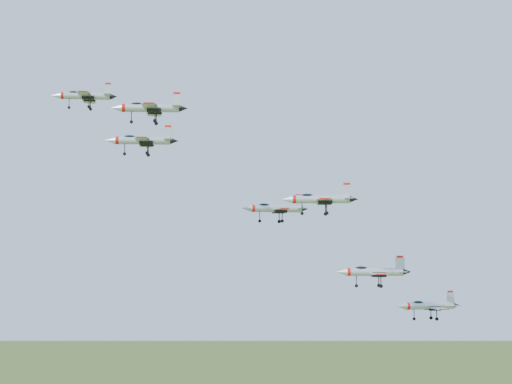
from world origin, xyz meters
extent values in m
cylinder|color=silver|center=(-22.09, 11.85, 154.12)|extent=(9.53, 1.63, 1.37)
cone|color=silver|center=(-27.78, 12.00, 154.12)|extent=(1.94, 1.42, 1.37)
cone|color=black|center=(-16.60, 11.69, 154.12)|extent=(1.51, 1.21, 1.17)
ellipsoid|color=black|center=(-24.41, 11.91, 154.64)|extent=(2.35, 1.05, 0.87)
cube|color=silver|center=(-21.96, 8.89, 153.86)|extent=(2.55, 4.71, 0.15)
cube|color=silver|center=(-21.80, 14.79, 153.86)|extent=(2.55, 4.71, 0.15)
cube|color=silver|center=(-17.76, 11.73, 155.55)|extent=(1.59, 0.17, 2.22)
cube|color=red|center=(-17.76, 11.73, 156.71)|extent=(1.16, 0.18, 0.37)
cylinder|color=silver|center=(-10.40, 2.32, 143.95)|extent=(10.11, 2.00, 1.45)
cone|color=silver|center=(-16.42, 2.65, 143.95)|extent=(2.09, 1.56, 1.45)
cone|color=black|center=(-4.60, 2.00, 143.95)|extent=(1.63, 1.32, 1.23)
ellipsoid|color=black|center=(-12.85, 2.45, 144.50)|extent=(2.51, 1.18, 0.92)
cube|color=silver|center=(-10.34, -0.82, 143.67)|extent=(2.83, 5.05, 0.16)
cube|color=silver|center=(-10.00, 5.43, 143.67)|extent=(2.83, 5.05, 0.16)
cube|color=silver|center=(-5.83, 2.07, 145.46)|extent=(1.68, 0.22, 2.34)
cube|color=red|center=(-5.83, 2.07, 146.68)|extent=(1.23, 0.22, 0.39)
cylinder|color=silver|center=(-8.56, -16.82, 146.19)|extent=(9.10, 1.97, 1.30)
cone|color=silver|center=(-13.96, -16.42, 146.19)|extent=(1.90, 1.43, 1.30)
cone|color=black|center=(-3.36, -17.20, 146.19)|extent=(1.48, 1.21, 1.11)
ellipsoid|color=black|center=(-10.76, -16.66, 146.68)|extent=(2.27, 1.10, 0.83)
cube|color=silver|center=(-8.57, -19.64, 145.94)|extent=(2.63, 4.57, 0.14)
cube|color=silver|center=(-8.15, -14.03, 145.94)|extent=(2.63, 4.57, 0.14)
cube|color=silver|center=(-4.46, -17.12, 147.55)|extent=(1.51, 0.23, 2.11)
cube|color=red|center=(-4.46, -17.12, 148.65)|extent=(1.11, 0.22, 0.35)
cylinder|color=silver|center=(15.80, 10.90, 132.07)|extent=(10.22, 2.35, 1.46)
cone|color=silver|center=(9.74, 10.36, 132.07)|extent=(2.15, 1.64, 1.46)
cone|color=black|center=(21.63, 11.41, 132.07)|extent=(1.68, 1.38, 1.24)
ellipsoid|color=black|center=(13.33, 10.68, 132.62)|extent=(2.56, 1.27, 0.93)
cube|color=silver|center=(16.30, 7.77, 131.79)|extent=(3.02, 5.16, 0.16)
cube|color=silver|center=(15.75, 14.06, 131.79)|extent=(3.02, 5.16, 0.16)
cube|color=silver|center=(20.40, 11.30, 133.59)|extent=(1.69, 0.28, 2.36)
cube|color=red|center=(20.40, 11.30, 134.83)|extent=(1.25, 0.27, 0.39)
cylinder|color=silver|center=(19.89, -12.41, 132.23)|extent=(9.68, 2.68, 1.38)
cone|color=silver|center=(14.20, -11.62, 132.23)|extent=(2.09, 1.63, 1.38)
cone|color=black|center=(25.37, -13.16, 132.23)|extent=(1.64, 1.37, 1.18)
ellipsoid|color=black|center=(17.57, -12.09, 132.76)|extent=(2.46, 1.31, 0.88)
cube|color=silver|center=(19.70, -15.39, 131.97)|extent=(3.06, 4.97, 0.15)
cube|color=silver|center=(20.51, -9.48, 131.97)|extent=(3.06, 4.97, 0.15)
cube|color=silver|center=(24.21, -13.00, 133.67)|extent=(1.60, 0.34, 2.24)
cube|color=red|center=(24.21, -13.00, 134.84)|extent=(1.18, 0.31, 0.37)
cylinder|color=silver|center=(32.36, -1.12, 119.75)|extent=(10.37, 2.86, 1.48)
cone|color=silver|center=(26.26, -0.28, 119.75)|extent=(2.23, 1.75, 1.48)
cone|color=black|center=(38.23, -1.92, 119.75)|extent=(1.75, 1.46, 1.26)
ellipsoid|color=black|center=(29.87, -0.78, 120.31)|extent=(2.63, 1.40, 0.94)
cube|color=silver|center=(32.15, -4.31, 119.46)|extent=(3.28, 5.33, 0.16)
cube|color=silver|center=(33.02, 2.02, 119.46)|extent=(3.28, 5.33, 0.16)
cube|color=silver|center=(36.99, -1.75, 121.29)|extent=(1.71, 0.37, 2.39)
cube|color=red|center=(36.99, -1.75, 122.54)|extent=(1.26, 0.33, 0.40)
cylinder|color=silver|center=(45.98, 7.60, 112.80)|extent=(10.14, 2.51, 1.45)
cone|color=silver|center=(39.99, 6.97, 112.80)|extent=(2.15, 1.66, 1.45)
cone|color=black|center=(51.76, 8.22, 112.80)|extent=(1.68, 1.39, 1.23)
ellipsoid|color=black|center=(43.54, 7.34, 113.34)|extent=(2.55, 1.30, 0.92)
cube|color=silver|center=(46.54, 4.52, 112.52)|extent=(3.07, 5.16, 0.16)
cube|color=silver|center=(45.88, 10.74, 112.52)|extent=(3.07, 5.16, 0.16)
cube|color=silver|center=(50.54, 8.09, 114.30)|extent=(1.68, 0.31, 2.34)
cube|color=red|center=(50.54, 8.09, 115.53)|extent=(1.24, 0.29, 0.39)
camera|label=1|loc=(-5.48, -129.61, 123.25)|focal=50.00mm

